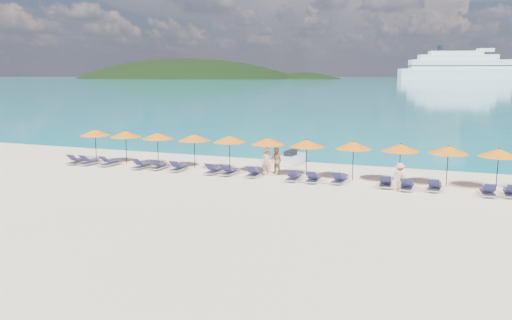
% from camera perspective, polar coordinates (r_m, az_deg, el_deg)
% --- Properties ---
extents(ground, '(1400.00, 1400.00, 0.00)m').
position_cam_1_polar(ground, '(25.91, -2.34, -3.68)').
color(ground, beige).
extents(sea, '(1600.00, 1300.00, 0.01)m').
position_cam_1_polar(sea, '(683.28, 20.04, 8.73)').
color(sea, '#1FA9B2').
rests_on(sea, ground).
extents(headland_main, '(374.00, 242.00, 126.50)m').
position_cam_1_polar(headland_main, '(644.30, -8.22, 5.80)').
color(headland_main, black).
rests_on(headland_main, ground).
extents(headland_small, '(162.00, 126.00, 85.50)m').
position_cam_1_polar(headland_small, '(606.09, 5.31, 5.90)').
color(headland_small, black).
rests_on(headland_small, ground).
extents(cruise_ship, '(149.23, 62.37, 41.29)m').
position_cam_1_polar(cruise_ship, '(564.44, 23.71, 9.49)').
color(cruise_ship, white).
rests_on(cruise_ship, ground).
extents(jetski, '(1.27, 2.70, 0.93)m').
position_cam_1_polar(jetski, '(33.91, 4.08, 0.18)').
color(jetski, silver).
rests_on(jetski, ground).
extents(beachgoer_a, '(0.67, 0.46, 1.80)m').
position_cam_1_polar(beachgoer_a, '(29.88, 1.23, -0.10)').
color(beachgoer_a, tan).
rests_on(beachgoer_a, ground).
extents(beachgoer_b, '(0.91, 0.74, 1.63)m').
position_cam_1_polar(beachgoer_b, '(30.36, 2.36, -0.10)').
color(beachgoer_b, tan).
rests_on(beachgoer_b, ground).
extents(beachgoer_c, '(1.05, 0.74, 1.48)m').
position_cam_1_polar(beachgoer_c, '(27.07, 16.10, -1.87)').
color(beachgoer_c, tan).
rests_on(beachgoer_c, ground).
extents(umbrella_0, '(2.10, 2.10, 2.28)m').
position_cam_1_polar(umbrella_0, '(36.35, -17.92, 2.99)').
color(umbrella_0, black).
rests_on(umbrella_0, ground).
extents(umbrella_1, '(2.10, 2.10, 2.28)m').
position_cam_1_polar(umbrella_1, '(34.88, -14.68, 2.87)').
color(umbrella_1, black).
rests_on(umbrella_1, ground).
extents(umbrella_2, '(2.10, 2.10, 2.28)m').
position_cam_1_polar(umbrella_2, '(33.48, -11.19, 2.73)').
color(umbrella_2, black).
rests_on(umbrella_2, ground).
extents(umbrella_3, '(2.10, 2.10, 2.28)m').
position_cam_1_polar(umbrella_3, '(32.19, -7.08, 2.56)').
color(umbrella_3, black).
rests_on(umbrella_3, ground).
extents(umbrella_4, '(2.10, 2.10, 2.28)m').
position_cam_1_polar(umbrella_4, '(31.26, -3.05, 2.41)').
color(umbrella_4, black).
rests_on(umbrella_4, ground).
extents(umbrella_5, '(2.10, 2.10, 2.28)m').
position_cam_1_polar(umbrella_5, '(30.21, 1.36, 2.16)').
color(umbrella_5, black).
rests_on(umbrella_5, ground).
extents(umbrella_6, '(2.10, 2.10, 2.28)m').
position_cam_1_polar(umbrella_6, '(29.39, 5.82, 1.90)').
color(umbrella_6, black).
rests_on(umbrella_6, ground).
extents(umbrella_7, '(2.10, 2.10, 2.28)m').
position_cam_1_polar(umbrella_7, '(28.97, 11.09, 1.65)').
color(umbrella_7, black).
rests_on(umbrella_7, ground).
extents(umbrella_8, '(2.10, 2.10, 2.28)m').
position_cam_1_polar(umbrella_8, '(28.70, 16.19, 1.37)').
color(umbrella_8, black).
rests_on(umbrella_8, ground).
extents(umbrella_9, '(2.10, 2.10, 2.28)m').
position_cam_1_polar(umbrella_9, '(28.67, 21.13, 1.08)').
color(umbrella_9, black).
rests_on(umbrella_9, ground).
extents(umbrella_10, '(2.10, 2.10, 2.28)m').
position_cam_1_polar(umbrella_10, '(28.65, 26.00, 0.74)').
color(umbrella_10, black).
rests_on(umbrella_10, ground).
extents(lounger_0, '(0.77, 1.75, 0.66)m').
position_cam_1_polar(lounger_0, '(35.95, -19.77, -0.06)').
color(lounger_0, silver).
rests_on(lounger_0, ground).
extents(lounger_1, '(0.75, 1.74, 0.66)m').
position_cam_1_polar(lounger_1, '(35.38, -18.42, -0.13)').
color(lounger_1, silver).
rests_on(lounger_1, ground).
extents(lounger_2, '(0.78, 1.75, 0.66)m').
position_cam_1_polar(lounger_2, '(34.58, -16.36, -0.25)').
color(lounger_2, silver).
rests_on(lounger_2, ground).
extents(lounger_3, '(0.71, 1.73, 0.66)m').
position_cam_1_polar(lounger_3, '(33.02, -12.88, -0.56)').
color(lounger_3, silver).
rests_on(lounger_3, ground).
extents(lounger_4, '(0.65, 1.71, 0.66)m').
position_cam_1_polar(lounger_4, '(32.57, -11.00, -0.63)').
color(lounger_4, silver).
rests_on(lounger_4, ground).
extents(lounger_5, '(0.70, 1.73, 0.66)m').
position_cam_1_polar(lounger_5, '(31.78, -8.81, -0.82)').
color(lounger_5, silver).
rests_on(lounger_5, ground).
extents(lounger_6, '(0.70, 1.73, 0.66)m').
position_cam_1_polar(lounger_6, '(30.66, -4.80, -1.13)').
color(lounger_6, silver).
rests_on(lounger_6, ground).
extents(lounger_7, '(0.70, 1.73, 0.66)m').
position_cam_1_polar(lounger_7, '(30.19, -3.06, -1.29)').
color(lounger_7, silver).
rests_on(lounger_7, ground).
extents(lounger_8, '(0.65, 1.71, 0.66)m').
position_cam_1_polar(lounger_8, '(29.69, -0.18, -1.46)').
color(lounger_8, silver).
rests_on(lounger_8, ground).
extents(lounger_9, '(0.62, 1.70, 0.66)m').
position_cam_1_polar(lounger_9, '(28.67, 4.35, -1.89)').
color(lounger_9, silver).
rests_on(lounger_9, ground).
extents(lounger_10, '(0.70, 1.73, 0.66)m').
position_cam_1_polar(lounger_10, '(28.36, 6.57, -2.06)').
color(lounger_10, silver).
rests_on(lounger_10, ground).
extents(lounger_11, '(0.76, 1.74, 0.66)m').
position_cam_1_polar(lounger_11, '(28.31, 9.52, -2.16)').
color(lounger_11, silver).
rests_on(lounger_11, ground).
extents(lounger_12, '(0.74, 1.74, 0.66)m').
position_cam_1_polar(lounger_12, '(27.90, 14.58, -2.51)').
color(lounger_12, silver).
rests_on(lounger_12, ground).
extents(lounger_13, '(0.68, 1.72, 0.66)m').
position_cam_1_polar(lounger_13, '(27.51, 16.84, -2.79)').
color(lounger_13, silver).
rests_on(lounger_13, ground).
extents(lounger_14, '(0.76, 1.75, 0.66)m').
position_cam_1_polar(lounger_14, '(27.75, 19.74, -2.85)').
color(lounger_14, silver).
rests_on(lounger_14, ground).
extents(lounger_15, '(0.73, 1.74, 0.66)m').
position_cam_1_polar(lounger_15, '(27.68, 24.98, -3.23)').
color(lounger_15, silver).
rests_on(lounger_15, ground).
extents(lounger_16, '(0.63, 1.70, 0.66)m').
position_cam_1_polar(lounger_16, '(27.95, 27.12, -3.27)').
color(lounger_16, silver).
rests_on(lounger_16, ground).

